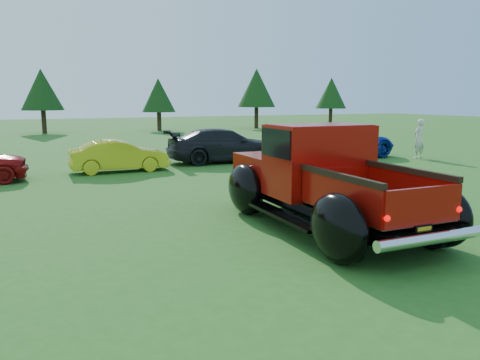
{
  "coord_description": "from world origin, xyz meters",
  "views": [
    {
      "loc": [
        -4.74,
        -9.03,
        2.65
      ],
      "look_at": [
        -0.41,
        0.2,
        0.89
      ],
      "focal_mm": 35.0,
      "sensor_mm": 36.0,
      "label": 1
    }
  ],
  "objects_px": {
    "show_car_blue": "(342,142)",
    "spectator": "(419,139)",
    "tree_mid_left": "(42,90)",
    "show_car_grey": "(224,145)",
    "pickup_truck": "(318,177)",
    "tree_east": "(257,88)",
    "tree_far_east": "(331,93)",
    "show_car_yellow": "(119,156)",
    "tree_mid_right": "(158,95)"
  },
  "relations": [
    {
      "from": "show_car_blue",
      "to": "spectator",
      "type": "bearing_deg",
      "value": -125.57
    },
    {
      "from": "tree_mid_left",
      "to": "show_car_grey",
      "type": "bearing_deg",
      "value": -74.36
    },
    {
      "from": "show_car_blue",
      "to": "show_car_grey",
      "type": "bearing_deg",
      "value": 75.12
    },
    {
      "from": "show_car_grey",
      "to": "pickup_truck",
      "type": "bearing_deg",
      "value": 171.57
    },
    {
      "from": "show_car_blue",
      "to": "spectator",
      "type": "distance_m",
      "value": 3.4
    },
    {
      "from": "show_car_grey",
      "to": "tree_east",
      "type": "bearing_deg",
      "value": -26.88
    },
    {
      "from": "show_car_grey",
      "to": "tree_mid_left",
      "type": "bearing_deg",
      "value": 19.23
    },
    {
      "from": "tree_mid_left",
      "to": "tree_east",
      "type": "xyz_separation_m",
      "value": [
        18.0,
        -1.5,
        0.27
      ]
    },
    {
      "from": "tree_east",
      "to": "tree_far_east",
      "type": "height_order",
      "value": "tree_east"
    },
    {
      "from": "pickup_truck",
      "to": "show_car_grey",
      "type": "relative_size",
      "value": 1.19
    },
    {
      "from": "spectator",
      "to": "show_car_yellow",
      "type": "bearing_deg",
      "value": -21.51
    },
    {
      "from": "pickup_truck",
      "to": "tree_mid_left",
      "type": "bearing_deg",
      "value": 98.54
    },
    {
      "from": "show_car_blue",
      "to": "tree_mid_left",
      "type": "bearing_deg",
      "value": 21.82
    },
    {
      "from": "show_car_blue",
      "to": "tree_far_east",
      "type": "bearing_deg",
      "value": -40.04
    },
    {
      "from": "tree_mid_left",
      "to": "tree_mid_right",
      "type": "xyz_separation_m",
      "value": [
        9.0,
        -1.0,
        -0.41
      ]
    },
    {
      "from": "show_car_yellow",
      "to": "tree_far_east",
      "type": "bearing_deg",
      "value": -48.25
    },
    {
      "from": "tree_mid_right",
      "to": "show_car_yellow",
      "type": "xyz_separation_m",
      "value": [
        -7.5,
        -21.58,
        -2.39
      ]
    },
    {
      "from": "pickup_truck",
      "to": "show_car_yellow",
      "type": "height_order",
      "value": "pickup_truck"
    },
    {
      "from": "show_car_yellow",
      "to": "tree_east",
      "type": "bearing_deg",
      "value": -37.19
    },
    {
      "from": "show_car_grey",
      "to": "show_car_blue",
      "type": "xyz_separation_m",
      "value": [
        5.48,
        -0.93,
        0.01
      ]
    },
    {
      "from": "tree_mid_right",
      "to": "tree_far_east",
      "type": "xyz_separation_m",
      "value": [
        18.0,
        0.5,
        0.27
      ]
    },
    {
      "from": "tree_east",
      "to": "show_car_blue",
      "type": "distance_m",
      "value": 22.33
    },
    {
      "from": "show_car_grey",
      "to": "show_car_blue",
      "type": "relative_size",
      "value": 0.95
    },
    {
      "from": "tree_mid_right",
      "to": "show_car_yellow",
      "type": "distance_m",
      "value": 22.97
    },
    {
      "from": "pickup_truck",
      "to": "show_car_blue",
      "type": "height_order",
      "value": "pickup_truck"
    },
    {
      "from": "tree_mid_right",
      "to": "tree_far_east",
      "type": "bearing_deg",
      "value": 1.59
    },
    {
      "from": "pickup_truck",
      "to": "show_car_yellow",
      "type": "bearing_deg",
      "value": 106.27
    },
    {
      "from": "tree_mid_right",
      "to": "show_car_yellow",
      "type": "relative_size",
      "value": 1.24
    },
    {
      "from": "show_car_grey",
      "to": "tree_far_east",
      "type": "bearing_deg",
      "value": -40.95
    },
    {
      "from": "show_car_yellow",
      "to": "show_car_grey",
      "type": "xyz_separation_m",
      "value": [
        4.59,
        0.83,
        0.12
      ]
    },
    {
      "from": "tree_far_east",
      "to": "tree_mid_right",
      "type": "bearing_deg",
      "value": -178.41
    },
    {
      "from": "pickup_truck",
      "to": "show_car_grey",
      "type": "distance_m",
      "value": 10.31
    },
    {
      "from": "pickup_truck",
      "to": "show_car_blue",
      "type": "relative_size",
      "value": 1.13
    },
    {
      "from": "show_car_grey",
      "to": "show_car_yellow",
      "type": "bearing_deg",
      "value": 103.9
    },
    {
      "from": "tree_mid_left",
      "to": "tree_far_east",
      "type": "height_order",
      "value": "tree_mid_left"
    },
    {
      "from": "tree_mid_right",
      "to": "tree_east",
      "type": "height_order",
      "value": "tree_east"
    },
    {
      "from": "tree_far_east",
      "to": "show_car_grey",
      "type": "height_order",
      "value": "tree_far_east"
    },
    {
      "from": "pickup_truck",
      "to": "show_car_blue",
      "type": "bearing_deg",
      "value": 51.65
    },
    {
      "from": "show_car_grey",
      "to": "spectator",
      "type": "xyz_separation_m",
      "value": [
        8.41,
        -2.65,
        0.18
      ]
    },
    {
      "from": "show_car_blue",
      "to": "spectator",
      "type": "xyz_separation_m",
      "value": [
        2.93,
        -1.72,
        0.17
      ]
    },
    {
      "from": "tree_east",
      "to": "spectator",
      "type": "height_order",
      "value": "tree_east"
    },
    {
      "from": "tree_mid_right",
      "to": "show_car_grey",
      "type": "xyz_separation_m",
      "value": [
        -2.91,
        -20.75,
        -2.26
      ]
    },
    {
      "from": "tree_mid_right",
      "to": "spectator",
      "type": "height_order",
      "value": "tree_mid_right"
    },
    {
      "from": "spectator",
      "to": "tree_mid_right",
      "type": "bearing_deg",
      "value": -90.33
    },
    {
      "from": "tree_east",
      "to": "pickup_truck",
      "type": "xyz_separation_m",
      "value": [
        -14.06,
        -30.33,
        -2.64
      ]
    },
    {
      "from": "tree_far_east",
      "to": "show_car_yellow",
      "type": "distance_m",
      "value": 33.84
    },
    {
      "from": "tree_mid_right",
      "to": "pickup_truck",
      "type": "xyz_separation_m",
      "value": [
        -5.06,
        -30.83,
        -1.96
      ]
    },
    {
      "from": "tree_far_east",
      "to": "show_car_blue",
      "type": "bearing_deg",
      "value": -124.82
    },
    {
      "from": "tree_mid_right",
      "to": "show_car_blue",
      "type": "height_order",
      "value": "tree_mid_right"
    },
    {
      "from": "tree_east",
      "to": "show_car_grey",
      "type": "relative_size",
      "value": 1.1
    }
  ]
}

